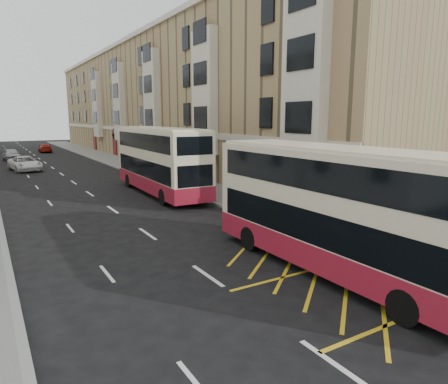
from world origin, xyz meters
TOP-DOWN VIEW (x-y plane):
  - ground at (0.00, 0.00)m, footprint 200.00×200.00m
  - pavement_right at (8.00, 30.00)m, footprint 4.00×120.00m
  - kerb_right at (6.00, 30.00)m, footprint 0.25×120.00m
  - road_markings at (0.00, 45.00)m, footprint 10.00×110.00m
  - terrace_right at (14.88, 45.38)m, footprint 10.75×79.00m
  - guard_railing at (6.25, 5.75)m, footprint 0.06×6.56m
  - double_decker_front at (4.03, 1.91)m, footprint 2.65×11.32m
  - double_decker_rear at (4.47, 19.30)m, footprint 3.11×12.10m
  - pedestrian_far at (8.05, 3.79)m, footprint 1.16×0.79m
  - white_van at (-2.80, 38.79)m, footprint 3.26×5.71m
  - car_silver at (-3.35, 50.63)m, footprint 2.11×4.66m
  - car_red at (2.12, 62.38)m, footprint 2.09×4.67m

SIDE VIEW (x-z plane):
  - ground at x=0.00m, z-range 0.00..0.00m
  - road_markings at x=0.00m, z-range 0.00..0.01m
  - pavement_right at x=8.00m, z-range 0.00..0.15m
  - kerb_right at x=6.00m, z-range 0.00..0.15m
  - car_red at x=2.12m, z-range 0.00..1.33m
  - white_van at x=-2.80m, z-range 0.00..1.50m
  - car_silver at x=-3.35m, z-range 0.00..1.55m
  - guard_railing at x=6.25m, z-range 0.35..1.36m
  - pedestrian_far at x=8.05m, z-range 0.15..1.99m
  - double_decker_front at x=4.03m, z-range 0.04..4.55m
  - double_decker_rear at x=4.47m, z-range 0.04..4.84m
  - terrace_right at x=14.88m, z-range -0.10..15.15m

